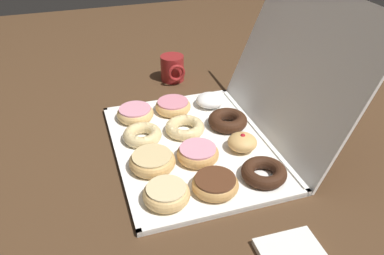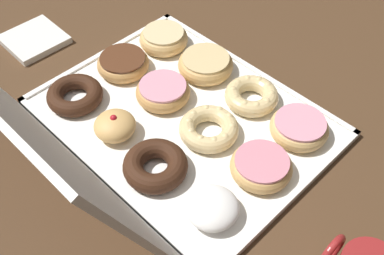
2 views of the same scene
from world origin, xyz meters
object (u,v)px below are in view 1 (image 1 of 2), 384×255
object	(u,v)px
cruller_donut_5	(184,127)
chocolate_cake_ring_donut_11	(264,172)
glazed_ring_donut_3	(166,194)
jelly_filled_donut_10	(242,142)
chocolate_cake_ring_donut_9	(228,120)
donut_box	(192,146)
chocolate_frosted_donut_7	(215,184)
powdered_filled_donut_8	(210,100)
pink_frosted_donut_6	(198,153)
pink_frosted_donut_4	(172,106)
cruller_donut_1	(142,135)
glazed_ring_donut_2	(152,161)
coffee_mug	(173,68)
pink_frosted_donut_0	(135,113)

from	to	relation	value
cruller_donut_5	chocolate_cake_ring_donut_11	bearing A→B (deg)	26.81
glazed_ring_donut_3	jelly_filled_donut_10	xyz separation A→B (m)	(-0.14, 0.25, 0.00)
cruller_donut_5	chocolate_cake_ring_donut_9	size ratio (longest dim) A/B	0.98
donut_box	glazed_ring_donut_3	world-z (taller)	glazed_ring_donut_3
chocolate_frosted_donut_7	powdered_filled_donut_8	bearing A→B (deg)	161.59
donut_box	powdered_filled_donut_8	world-z (taller)	powdered_filled_donut_8
glazed_ring_donut_3	pink_frosted_donut_6	size ratio (longest dim) A/B	0.99
glazed_ring_donut_3	pink_frosted_donut_4	bearing A→B (deg)	162.85
chocolate_cake_ring_donut_9	chocolate_cake_ring_donut_11	size ratio (longest dim) A/B	1.02
cruller_donut_1	glazed_ring_donut_2	xyz separation A→B (m)	(0.13, -0.00, 0.00)
glazed_ring_donut_2	chocolate_frosted_donut_7	bearing A→B (deg)	43.34
pink_frosted_donut_4	glazed_ring_donut_2	bearing A→B (deg)	-25.42
jelly_filled_donut_10	coffee_mug	xyz separation A→B (m)	(-0.50, -0.06, 0.02)
donut_box	chocolate_cake_ring_donut_11	world-z (taller)	chocolate_cake_ring_donut_11
chocolate_frosted_donut_7	chocolate_cake_ring_donut_9	bearing A→B (deg)	151.88
cruller_donut_5	powdered_filled_donut_8	bearing A→B (deg)	134.76
glazed_ring_donut_3	chocolate_cake_ring_donut_11	bearing A→B (deg)	91.11
donut_box	pink_frosted_donut_6	world-z (taller)	pink_frosted_donut_6
pink_frosted_donut_6	chocolate_frosted_donut_7	xyz separation A→B (m)	(0.13, 0.00, -0.00)
donut_box	glazed_ring_donut_2	bearing A→B (deg)	-63.70
cruller_donut_5	pink_frosted_donut_6	size ratio (longest dim) A/B	1.03
pink_frosted_donut_4	chocolate_frosted_donut_7	xyz separation A→B (m)	(0.40, -0.00, -0.00)
glazed_ring_donut_2	pink_frosted_donut_6	size ratio (longest dim) A/B	1.07
pink_frosted_donut_4	coffee_mug	distance (m)	0.25
chocolate_cake_ring_donut_11	cruller_donut_5	bearing A→B (deg)	-153.19
glazed_ring_donut_2	coffee_mug	world-z (taller)	coffee_mug
chocolate_cake_ring_donut_11	donut_box	bearing A→B (deg)	-146.19
jelly_filled_donut_10	coffee_mug	bearing A→B (deg)	-173.19
donut_box	chocolate_frosted_donut_7	size ratio (longest dim) A/B	4.85
powdered_filled_donut_8	chocolate_cake_ring_donut_9	xyz separation A→B (m)	(0.13, 0.01, -0.00)
cruller_donut_5	chocolate_cake_ring_donut_11	world-z (taller)	cruller_donut_5
cruller_donut_5	jelly_filled_donut_10	size ratio (longest dim) A/B	1.43
glazed_ring_donut_2	jelly_filled_donut_10	size ratio (longest dim) A/B	1.49
pink_frosted_donut_0	cruller_donut_1	xyz separation A→B (m)	(0.12, -0.00, -0.00)
pink_frosted_donut_4	coffee_mug	world-z (taller)	coffee_mug
donut_box	coffee_mug	distance (m)	0.45
glazed_ring_donut_2	pink_frosted_donut_6	bearing A→B (deg)	88.33
chocolate_cake_ring_donut_9	cruller_donut_5	bearing A→B (deg)	-92.26
pink_frosted_donut_0	jelly_filled_donut_10	xyz separation A→B (m)	(0.25, 0.25, 0.00)
donut_box	coffee_mug	size ratio (longest dim) A/B	5.22
chocolate_cake_ring_donut_11	coffee_mug	size ratio (longest dim) A/B	1.09
pink_frosted_donut_0	glazed_ring_donut_3	world-z (taller)	glazed_ring_donut_3
pink_frosted_donut_6	chocolate_frosted_donut_7	size ratio (longest dim) A/B	0.99
powdered_filled_donut_8	chocolate_cake_ring_donut_9	distance (m)	0.13
cruller_donut_5	chocolate_cake_ring_donut_11	size ratio (longest dim) A/B	1.01
powdered_filled_donut_8	chocolate_cake_ring_donut_9	world-z (taller)	powdered_filled_donut_8
cruller_donut_1	coffee_mug	distance (m)	0.42
pink_frosted_donut_0	chocolate_cake_ring_donut_9	size ratio (longest dim) A/B	0.97
jelly_filled_donut_10	chocolate_cake_ring_donut_11	size ratio (longest dim) A/B	0.71
chocolate_cake_ring_donut_9	jelly_filled_donut_10	bearing A→B (deg)	-3.53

